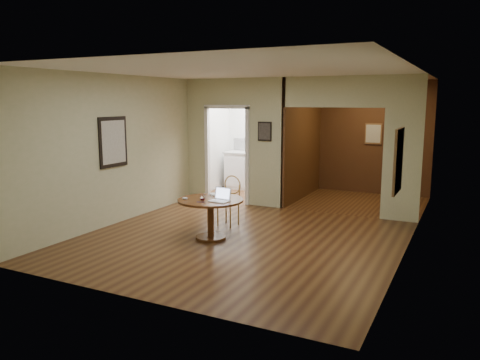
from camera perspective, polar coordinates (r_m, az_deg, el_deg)
The scene contains 11 objects.
floor at distance 7.59m, azimuth -0.39°, elevation -7.45°, with size 5.00×5.00×0.00m, color #3E2111.
room_shell at distance 10.32m, azimuth 5.05°, elevation 4.37°, with size 5.20×7.50×5.00m.
dining_table at distance 7.59m, azimuth -3.61°, elevation -3.60°, with size 1.06×1.06×0.66m.
chair at distance 8.45m, azimuth -1.25°, elevation -2.17°, with size 0.42×0.42×0.90m.
open_laptop at distance 7.40m, azimuth -2.33°, elevation -2.11°, with size 0.32×0.29×0.21m.
closed_laptop at distance 7.79m, azimuth -2.82°, elevation -1.86°, with size 0.35×0.23×0.03m, color #B5B5BA.
mouse at distance 7.55m, azimuth -6.74°, elevation -2.23°, with size 0.10×0.05×0.04m, color white.
wine_glass at distance 7.46m, azimuth -4.58°, elevation -2.10°, with size 0.09×0.09×0.10m, color white, non-canonical shape.
pen at distance 7.33m, azimuth -4.81°, elevation -2.69°, with size 0.01×0.01×0.13m, color #0D0B53.
kitchen_cabinet at distance 11.76m, azimuth 2.95°, elevation 1.04°, with size 2.06×0.60×0.94m.
grocery_bag at distance 11.48m, azimuth 5.51°, elevation 3.87°, with size 0.28×0.24×0.28m, color tan.
Camera 1 is at (3.27, -6.47, 2.23)m, focal length 35.00 mm.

